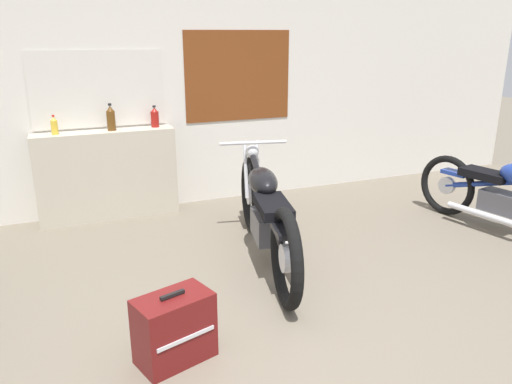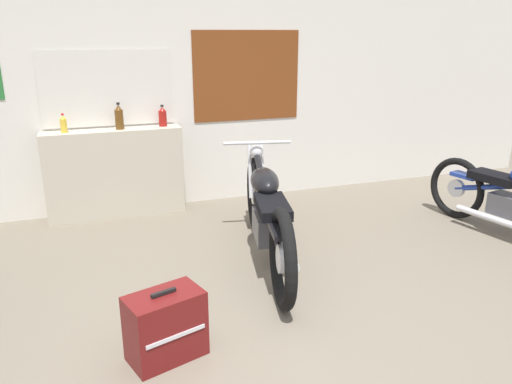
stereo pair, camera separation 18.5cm
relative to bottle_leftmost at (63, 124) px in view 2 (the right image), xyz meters
name	(u,v)px [view 2 (the right image)]	position (x,y,z in m)	size (l,w,h in m)	color
ground_plane	(268,353)	(1.14, -2.90, -1.04)	(24.00, 24.00, 0.00)	#706656
wall_back	(169,82)	(1.13, 0.19, 0.36)	(10.00, 0.07, 2.80)	silver
sill_counter	(115,173)	(0.47, 0.01, -0.56)	(1.44, 0.28, 0.95)	#B7AD99
bottle_leftmost	(63,124)	(0.00, 0.00, 0.00)	(0.07, 0.07, 0.20)	gold
bottle_left_center	(119,117)	(0.55, 0.01, 0.04)	(0.09, 0.09, 0.28)	#5B3814
bottle_center	(163,117)	(1.01, 0.04, 0.02)	(0.09, 0.09, 0.23)	maroon
motorcycle_black	(267,213)	(1.60, -1.64, -0.59)	(0.72, 2.24, 0.95)	black
hard_case_darkred	(166,326)	(0.54, -2.72, -0.82)	(0.52, 0.39, 0.46)	maroon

